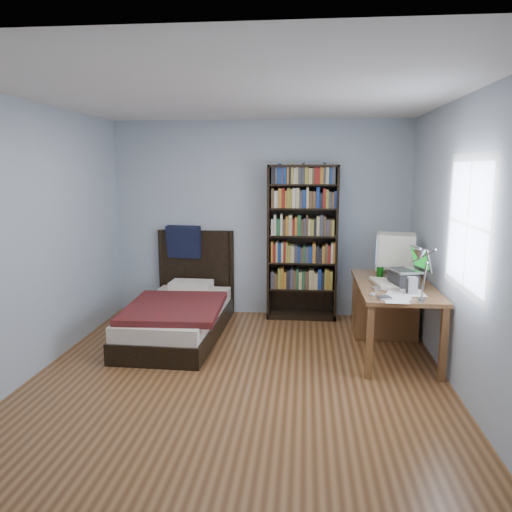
% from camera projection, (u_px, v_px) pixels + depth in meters
% --- Properties ---
extents(room, '(4.20, 4.24, 2.50)m').
position_uv_depth(room, '(241.00, 243.00, 4.36)').
color(room, brown).
rests_on(room, ground).
extents(desk, '(0.75, 1.49, 0.73)m').
position_uv_depth(desk, '(387.00, 304.00, 5.54)').
color(desk, brown).
rests_on(desk, floor).
extents(crt_monitor, '(0.47, 0.43, 0.47)m').
position_uv_depth(crt_monitor, '(395.00, 251.00, 5.49)').
color(crt_monitor, beige).
rests_on(crt_monitor, desk).
extents(laptop, '(0.41, 0.39, 0.40)m').
position_uv_depth(laptop, '(406.00, 275.00, 4.99)').
color(laptop, '#2D2D30').
rests_on(laptop, desk).
extents(desk_lamp, '(0.21, 0.46, 0.54)m').
position_uv_depth(desk_lamp, '(420.00, 260.00, 4.02)').
color(desk_lamp, '#99999E').
rests_on(desk_lamp, desk).
extents(keyboard, '(0.25, 0.50, 0.05)m').
position_uv_depth(keyboard, '(384.00, 284.00, 5.05)').
color(keyboard, '#BFB69F').
rests_on(keyboard, desk).
extents(speaker, '(0.09, 0.09, 0.17)m').
position_uv_depth(speaker, '(412.00, 286.00, 4.66)').
color(speaker, gray).
rests_on(speaker, desk).
extents(soda_can, '(0.07, 0.07, 0.13)m').
position_uv_depth(soda_can, '(380.00, 272.00, 5.35)').
color(soda_can, '#083D0B').
rests_on(soda_can, desk).
extents(mouse, '(0.07, 0.12, 0.04)m').
position_uv_depth(mouse, '(391.00, 276.00, 5.38)').
color(mouse, silver).
rests_on(mouse, desk).
extents(phone_silver, '(0.07, 0.11, 0.02)m').
position_uv_depth(phone_silver, '(376.00, 288.00, 4.87)').
color(phone_silver, '#ADAEB2').
rests_on(phone_silver, desk).
extents(phone_grey, '(0.07, 0.09, 0.02)m').
position_uv_depth(phone_grey, '(372.00, 294.00, 4.64)').
color(phone_grey, gray).
rests_on(phone_grey, desk).
extents(external_drive, '(0.13, 0.13, 0.02)m').
position_uv_depth(external_drive, '(384.00, 298.00, 4.51)').
color(external_drive, gray).
rests_on(external_drive, desk).
extents(bookshelf, '(0.87, 0.30, 1.94)m').
position_uv_depth(bookshelf, '(302.00, 243.00, 6.26)').
color(bookshelf, black).
rests_on(bookshelf, floor).
extents(bed, '(1.05, 2.03, 1.16)m').
position_uv_depth(bed, '(180.00, 312.00, 5.74)').
color(bed, black).
rests_on(bed, floor).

